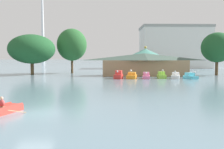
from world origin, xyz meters
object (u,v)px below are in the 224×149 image
(shoreline_tree_mid, at_px, (72,45))
(pedal_boat_lime, at_px, (162,76))
(background_building_block, at_px, (174,47))
(shoreline_tree_tall_left, at_px, (32,49))
(shoreline_tree_right, at_px, (217,47))
(pedal_boat_white, at_px, (175,76))
(pedal_boat_cyan, at_px, (190,76))
(boathouse, at_px, (144,64))
(green_roof_pavilion, at_px, (145,59))
(pedal_boat_pink, at_px, (146,76))
(pedal_boat_orange, at_px, (132,76))
(pedal_boat_red, at_px, (118,75))

(shoreline_tree_mid, bearing_deg, pedal_boat_lime, -40.41)
(background_building_block, bearing_deg, shoreline_tree_mid, -136.55)
(shoreline_tree_tall_left, xyz_separation_m, shoreline_tree_right, (42.53, -3.18, 0.28))
(pedal_boat_white, relative_size, pedal_boat_cyan, 0.81)
(boathouse, bearing_deg, pedal_boat_lime, -73.85)
(pedal_boat_lime, xyz_separation_m, shoreline_tree_mid, (-19.45, 16.56, 6.82))
(pedal_boat_cyan, bearing_deg, background_building_block, 150.01)
(green_roof_pavilion, bearing_deg, pedal_boat_lime, -89.73)
(background_building_block, bearing_deg, shoreline_tree_right, -93.25)
(pedal_boat_pink, height_order, pedal_boat_cyan, pedal_boat_cyan)
(pedal_boat_orange, distance_m, green_roof_pavilion, 20.36)
(shoreline_tree_right, bearing_deg, shoreline_tree_mid, 165.93)
(pedal_boat_cyan, relative_size, shoreline_tree_mid, 0.28)
(background_building_block, bearing_deg, boathouse, -113.64)
(pedal_boat_pink, bearing_deg, background_building_block, 169.22)
(boathouse, xyz_separation_m, shoreline_tree_tall_left, (-25.93, 3.77, 3.41))
(pedal_boat_white, height_order, shoreline_tree_right, shoreline_tree_right)
(background_building_block, bearing_deg, shoreline_tree_tall_left, -138.54)
(shoreline_tree_mid, bearing_deg, shoreline_tree_right, -14.07)
(pedal_boat_lime, xyz_separation_m, shoreline_tree_tall_left, (-28.09, 11.25, 5.50))
(boathouse, distance_m, shoreline_tree_mid, 20.09)
(pedal_boat_lime, relative_size, shoreline_tree_tall_left, 0.23)
(green_roof_pavilion, height_order, shoreline_tree_tall_left, shoreline_tree_tall_left)
(pedal_boat_cyan, bearing_deg, pedal_boat_orange, -111.22)
(shoreline_tree_right, bearing_deg, shoreline_tree_tall_left, 175.72)
(shoreline_tree_mid, relative_size, shoreline_tree_right, 1.18)
(pedal_boat_pink, xyz_separation_m, green_roof_pavilion, (2.98, 19.41, 3.23))
(shoreline_tree_right, relative_size, background_building_block, 0.36)
(pedal_boat_red, relative_size, shoreline_tree_mid, 0.27)
(pedal_boat_white, xyz_separation_m, shoreline_tree_mid, (-21.92, 17.39, 6.85))
(shoreline_tree_mid, relative_size, background_building_block, 0.42)
(pedal_boat_red, xyz_separation_m, pedal_boat_cyan, (13.52, -0.84, -0.15))
(pedal_boat_lime, bearing_deg, pedal_boat_orange, -83.11)
(pedal_boat_lime, relative_size, shoreline_tree_right, 0.25)
(green_roof_pavilion, xyz_separation_m, shoreline_tree_right, (14.53, -10.72, 2.59))
(shoreline_tree_right, xyz_separation_m, background_building_block, (2.44, 42.91, 2.04))
(pedal_boat_white, xyz_separation_m, boathouse, (-4.63, 8.30, 2.12))
(boathouse, distance_m, shoreline_tree_tall_left, 26.42)
(pedal_boat_lime, distance_m, pedal_boat_white, 2.60)
(pedal_boat_red, bearing_deg, shoreline_tree_right, 123.00)
(pedal_boat_orange, bearing_deg, green_roof_pavilion, 176.77)
(pedal_boat_orange, relative_size, shoreline_tree_mid, 0.28)
(boathouse, bearing_deg, pedal_boat_cyan, -49.85)
(pedal_boat_lime, height_order, green_roof_pavilion, green_roof_pavilion)
(shoreline_tree_right, distance_m, background_building_block, 43.03)
(pedal_boat_lime, relative_size, pedal_boat_cyan, 0.77)
(pedal_boat_lime, height_order, pedal_boat_cyan, pedal_boat_lime)
(pedal_boat_pink, relative_size, pedal_boat_white, 1.08)
(shoreline_tree_right, bearing_deg, background_building_block, 86.75)
(pedal_boat_pink, distance_m, boathouse, 8.42)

